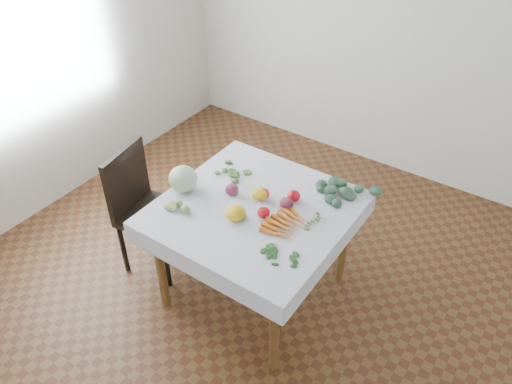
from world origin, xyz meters
TOP-DOWN VIEW (x-y plane):
  - ground at (0.00, 0.00)m, footprint 4.00×4.00m
  - back_wall at (0.00, 2.00)m, footprint 4.00×0.04m
  - left_wall at (-2.00, 0.00)m, footprint 0.04×4.00m
  - table at (0.00, 0.00)m, footprint 1.00×1.00m
  - tablecloth at (0.00, 0.00)m, footprint 1.12×1.12m
  - chair at (-0.83, -0.18)m, footprint 0.49×0.49m
  - cabbage at (-0.48, -0.11)m, footprint 0.22×0.22m
  - tomato_a at (0.16, 0.10)m, footprint 0.09×0.09m
  - tomato_b at (0.16, 0.19)m, footprint 0.09×0.09m
  - tomato_c at (-0.01, 0.11)m, footprint 0.08×0.08m
  - tomato_d at (0.09, -0.04)m, footprint 0.09×0.09m
  - heirloom_back at (-0.03, 0.09)m, footprint 0.11×0.11m
  - heirloom_front at (-0.03, -0.15)m, footprint 0.15×0.15m
  - onion_a at (-0.20, 0.03)m, footprint 0.10×0.10m
  - onion_b at (0.16, 0.11)m, footprint 0.09×0.09m
  - tomatillo_cluster at (-0.37, -0.29)m, footprint 0.11×0.10m
  - carrot_bunch at (0.26, -0.03)m, footprint 0.23×0.31m
  - kale_bunch at (0.38, 0.41)m, footprint 0.35×0.30m
  - basil_bunch at (0.36, -0.29)m, footprint 0.23×0.16m
  - dill_bunch at (-0.33, 0.21)m, footprint 0.23×0.17m

SIDE VIEW (x-z plane):
  - ground at x=0.00m, z-range 0.00..0.00m
  - chair at x=-0.83m, z-range 0.07..1.00m
  - table at x=0.00m, z-range 0.28..1.03m
  - tablecloth at x=0.00m, z-range 0.75..0.76m
  - basil_bunch at x=0.36m, z-range 0.76..0.77m
  - dill_bunch at x=-0.33m, z-range 0.76..0.78m
  - carrot_bunch at x=0.26m, z-range 0.76..0.79m
  - tomatillo_cluster at x=-0.37m, z-range 0.76..0.80m
  - kale_bunch at x=0.38m, z-range 0.76..0.80m
  - tomato_a at x=0.16m, z-range 0.76..0.82m
  - tomato_d at x=0.09m, z-range 0.76..0.82m
  - tomato_c at x=-0.01m, z-range 0.76..0.82m
  - tomato_b at x=0.16m, z-range 0.76..0.83m
  - onion_b at x=0.16m, z-range 0.76..0.83m
  - onion_a at x=-0.20m, z-range 0.76..0.83m
  - heirloom_back at x=-0.03m, z-range 0.76..0.83m
  - heirloom_front at x=-0.03m, z-range 0.76..0.84m
  - cabbage at x=-0.48m, z-range 0.76..0.92m
  - back_wall at x=0.00m, z-range 0.00..2.70m
  - left_wall at x=-2.00m, z-range 0.00..2.70m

